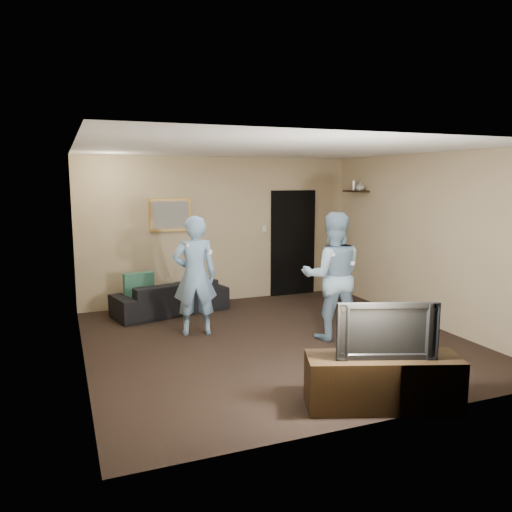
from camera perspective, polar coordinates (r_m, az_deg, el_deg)
name	(u,v)px	position (r m, az deg, el deg)	size (l,w,h in m)	color
ground	(275,340)	(7.00, 2.21, -9.62)	(5.00, 5.00, 0.00)	black
ceiling	(276,149)	(6.66, 2.34, 12.14)	(5.00, 5.00, 0.04)	silver
wall_back	(220,230)	(9.03, -4.14, 2.98)	(5.00, 0.04, 2.60)	tan
wall_front	(390,283)	(4.56, 15.05, -3.00)	(5.00, 0.04, 2.60)	tan
wall_left	(79,258)	(6.15, -19.57, -0.23)	(0.04, 5.00, 2.60)	tan
wall_right	(426,239)	(8.04, 18.81, 1.82)	(0.04, 5.00, 2.60)	tan
sofa	(171,297)	(8.43, -9.74, -4.63)	(1.87, 0.73, 0.55)	black
throw_pillow	(139,287)	(8.30, -13.24, -3.48)	(0.47, 0.15, 0.47)	#1C5545
painting_frame	(170,215)	(8.76, -9.76, 4.66)	(0.72, 0.05, 0.57)	olive
painting_canvas	(171,215)	(8.73, -9.72, 4.65)	(0.62, 0.01, 0.47)	slate
doorway	(293,243)	(9.57, 4.24, 1.50)	(0.90, 0.06, 2.00)	black
light_switch	(264,228)	(9.30, 0.91, 3.17)	(0.08, 0.02, 0.12)	silver
wall_shelf	(356,191)	(9.37, 11.34, 7.27)	(0.20, 0.60, 0.03)	black
shelf_vase	(360,186)	(9.25, 11.83, 7.82)	(0.15, 0.15, 0.16)	silver
shelf_figurine	(354,185)	(9.44, 11.10, 7.92)	(0.06, 0.06, 0.18)	silver
tv_console	(383,382)	(5.16, 14.27, -13.81)	(1.48, 0.48, 0.53)	black
television	(385,329)	(4.98, 14.50, -8.03)	(0.96, 0.13, 0.56)	black
wii_player_left	(195,276)	(7.14, -7.01, -2.23)	(0.69, 0.55, 1.71)	#7EABDA
wii_player_right	(332,276)	(6.97, 8.74, -2.28)	(1.03, 0.92, 1.77)	#85A7C2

